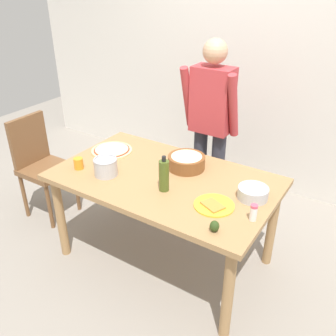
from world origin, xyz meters
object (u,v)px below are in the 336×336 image
Objects in this scene: pizza_raw_on_board at (112,150)px; person_cook at (211,121)px; dining_table at (164,188)px; salt_shaker at (253,213)px; popcorn_bowl at (186,161)px; steel_pot at (106,167)px; chair_wooden_left at (40,161)px; plate_with_slice at (214,205)px; olive_oil_bottle at (164,175)px; mixing_bowl_steel at (253,193)px; cup_orange at (79,163)px; avocado at (214,226)px.

person_cook is at bearing 47.42° from pizza_raw_on_board.
dining_table is 0.76m from salt_shaker.
steel_pot is (-0.44, -0.41, 0.00)m from popcorn_bowl.
plate_with_slice is at bearing -2.79° from chair_wooden_left.
olive_oil_bottle reaches higher than salt_shaker.
olive_oil_bottle is (-0.54, -0.23, 0.07)m from mixing_bowl_steel.
pizza_raw_on_board is 3.16× the size of salt_shaker.
cup_orange is at bearing -146.68° from popcorn_bowl.
popcorn_bowl reaches higher than pizza_raw_on_board.
avocado is (1.91, -0.31, 0.25)m from chair_wooden_left.
plate_with_slice is 0.28m from mixing_bowl_steel.
pizza_raw_on_board is 1.28m from avocado.
dining_table is 0.27m from olive_oil_bottle.
mixing_bowl_steel is at bearing 52.38° from plate_with_slice.
cup_orange is 1.21× the size of avocado.
person_cook is 1.03m from steel_pot.
person_cook is at bearing 91.33° from dining_table.
salt_shaker is (0.26, -0.00, 0.04)m from plate_with_slice.
olive_oil_bottle is at bearing -57.19° from dining_table.
plate_with_slice is at bearing 0.94° from olive_oil_bottle.
plate_with_slice is 0.85m from steel_pot.
dining_table is 0.66m from mixing_bowl_steel.
pizza_raw_on_board is 0.37m from cup_orange.
chair_wooden_left is at bearing 165.37° from cup_orange.
olive_oil_bottle is at bearing 7.40° from cup_orange.
steel_pot is (0.23, -0.33, 0.06)m from pizza_raw_on_board.
mixing_bowl_steel is (0.66, -0.68, -0.14)m from person_cook.
mixing_bowl_steel is (0.64, 0.08, 0.13)m from dining_table.
steel_pot is 0.97m from avocado.
popcorn_bowl is (0.08, -0.55, -0.12)m from person_cook.
popcorn_bowl reaches higher than cup_orange.
salt_shaker reaches higher than avocado.
salt_shaker is at bearing -50.33° from person_cook.
person_cook reaches higher than avocado.
person_cook is 1.04m from plate_with_slice.
pizza_raw_on_board is at bearing 166.03° from plate_with_slice.
dining_table is 18.82× the size of cup_orange.
person_cook reaches higher than plate_with_slice.
salt_shaker is at bearing 4.08° from cup_orange.
pizza_raw_on_board is at bearing -173.08° from popcorn_bowl.
popcorn_bowl is 0.36m from olive_oil_bottle.
mixing_bowl_steel reaches higher than dining_table.
olive_oil_bottle is (0.70, -0.27, 0.10)m from pizza_raw_on_board.
salt_shaker is (1.11, 0.06, -0.01)m from steel_pot.
pizza_raw_on_board is 3.94× the size of cup_orange.
steel_pot is (-0.84, -0.06, 0.06)m from plate_with_slice.
chair_wooden_left is 3.71× the size of olive_oil_bottle.
cup_orange is at bearing -170.69° from steel_pot.
pizza_raw_on_board reaches higher than dining_table.
olive_oil_bottle is 2.42× the size of salt_shaker.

